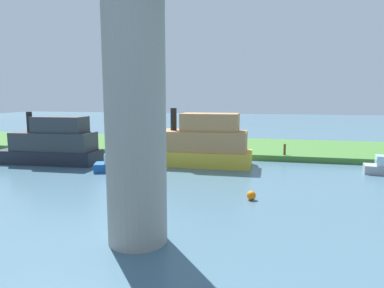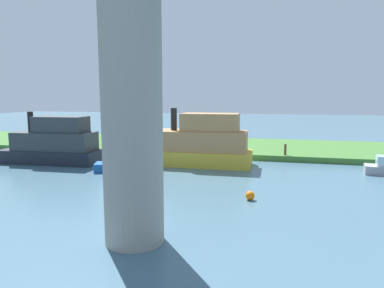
% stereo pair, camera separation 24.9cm
% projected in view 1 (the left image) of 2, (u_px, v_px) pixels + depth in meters
% --- Properties ---
extents(ground_plane, '(160.00, 160.00, 0.00)m').
position_uv_depth(ground_plane, '(199.00, 158.00, 31.22)').
color(ground_plane, '#476B7F').
extents(grassy_bank, '(80.00, 12.00, 0.50)m').
position_uv_depth(grassy_bank, '(210.00, 146.00, 36.98)').
color(grassy_bank, '#427533').
rests_on(grassy_bank, ground).
extents(bridge_pylon, '(2.27, 2.27, 10.83)m').
position_uv_depth(bridge_pylon, '(135.00, 101.00, 12.66)').
color(bridge_pylon, '#9E998E').
rests_on(bridge_pylon, ground).
extents(person_on_bank, '(0.42, 0.42, 1.39)m').
position_uv_depth(person_on_bank, '(218.00, 142.00, 33.21)').
color(person_on_bank, '#2D334C').
rests_on(person_on_bank, grassy_bank).
extents(mooring_post, '(0.20, 0.20, 0.96)m').
position_uv_depth(mooring_post, '(285.00, 149.00, 29.99)').
color(mooring_post, brown).
rests_on(mooring_post, grassy_bank).
extents(houseboat_blue, '(8.51, 3.16, 4.29)m').
position_uv_depth(houseboat_blue, '(52.00, 144.00, 28.78)').
color(houseboat_blue, '#1E232D').
rests_on(houseboat_blue, ground).
extents(motorboat_white, '(4.32, 2.67, 1.36)m').
position_uv_depth(motorboat_white, '(121.00, 165.00, 25.89)').
color(motorboat_white, '#195199').
rests_on(motorboat_white, ground).
extents(pontoon_yellow, '(9.08, 3.12, 4.62)m').
position_uv_depth(pontoon_yellow, '(199.00, 144.00, 27.95)').
color(pontoon_yellow, gold).
rests_on(pontoon_yellow, ground).
extents(marker_buoy, '(0.50, 0.50, 0.50)m').
position_uv_depth(marker_buoy, '(251.00, 195.00, 18.69)').
color(marker_buoy, orange).
rests_on(marker_buoy, ground).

